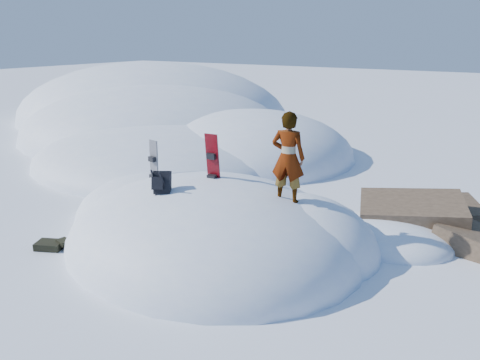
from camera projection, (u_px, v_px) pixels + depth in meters
The scene contains 9 objects.
ground at pixel (212, 245), 10.69m from camera, with size 120.00×120.00×0.00m, color white.
snow_mound at pixel (212, 239), 10.97m from camera, with size 8.00×6.00×3.00m.
snow_ridge at pixel (160, 129), 24.00m from camera, with size 21.50×18.50×6.40m.
rock_outcrop at pixel (411, 235), 11.18m from camera, with size 4.68×4.41×1.68m.
snowboard_red at pixel (213, 169), 10.60m from camera, with size 0.33×0.26×1.70m.
snowboard_dark at pixel (154, 170), 11.78m from camera, with size 0.29×0.18×1.54m.
backpack at pixel (162, 182), 9.85m from camera, with size 0.49×0.54×0.58m.
gear_pile at pixel (52, 245), 10.46m from camera, with size 0.79×0.62×0.20m.
person at pixel (288, 158), 9.58m from camera, with size 0.70×0.46×1.92m, color slate.
Camera 1 is at (5.84, -7.87, 4.57)m, focal length 35.00 mm.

